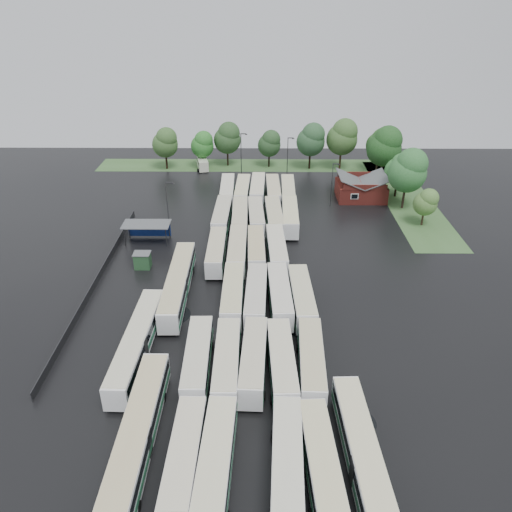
{
  "coord_description": "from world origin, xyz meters",
  "views": [
    {
      "loc": [
        2.6,
        -57.07,
        39.98
      ],
      "look_at": [
        2.0,
        12.0,
        2.5
      ],
      "focal_mm": 35.0,
      "sensor_mm": 36.0,
      "label": 1
    }
  ],
  "objects_px": {
    "brick_building": "(361,190)",
    "artic_bus_east": "(364,462)",
    "minibus": "(203,163)",
    "artic_bus_west_a": "(138,435)"
  },
  "relations": [
    {
      "from": "artic_bus_west_a",
      "to": "minibus",
      "type": "relative_size",
      "value": 3.14
    },
    {
      "from": "brick_building",
      "to": "artic_bus_east",
      "type": "xyz_separation_m",
      "value": [
        -11.84,
        -68.97,
        0.12
      ]
    },
    {
      "from": "brick_building",
      "to": "artic_bus_west_a",
      "type": "bearing_deg",
      "value": -116.59
    },
    {
      "from": "brick_building",
      "to": "minibus",
      "type": "relative_size",
      "value": 1.56
    },
    {
      "from": "artic_bus_west_a",
      "to": "minibus",
      "type": "height_order",
      "value": "artic_bus_west_a"
    },
    {
      "from": "brick_building",
      "to": "artic_bus_east",
      "type": "distance_m",
      "value": 69.97
    },
    {
      "from": "brick_building",
      "to": "artic_bus_west_a",
      "type": "height_order",
      "value": "brick_building"
    },
    {
      "from": "minibus",
      "to": "artic_bus_west_a",
      "type": "bearing_deg",
      "value": -100.73
    },
    {
      "from": "artic_bus_east",
      "to": "minibus",
      "type": "relative_size",
      "value": 3.0
    },
    {
      "from": "minibus",
      "to": "artic_bus_east",
      "type": "bearing_deg",
      "value": -87.29
    }
  ]
}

